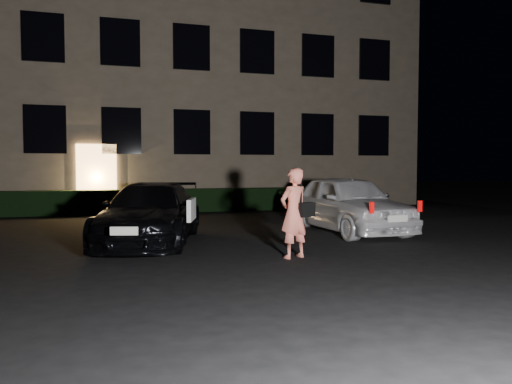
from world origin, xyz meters
name	(u,v)px	position (x,y,z in m)	size (l,w,h in m)	color
ground	(295,264)	(0.00, 0.00, 0.00)	(80.00, 80.00, 0.00)	black
building	(177,72)	(0.00, 14.99, 6.00)	(20.00, 8.11, 12.00)	brown
hedge	(194,200)	(0.00, 10.50, 0.42)	(15.00, 0.70, 0.85)	black
sedan	(151,213)	(-2.22, 3.12, 0.66)	(3.03, 4.90, 1.33)	black
hatch	(348,203)	(2.82, 3.54, 0.75)	(1.97, 4.46, 1.49)	white
man	(294,213)	(0.17, 0.53, 0.84)	(0.78, 0.59, 1.67)	#F87964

